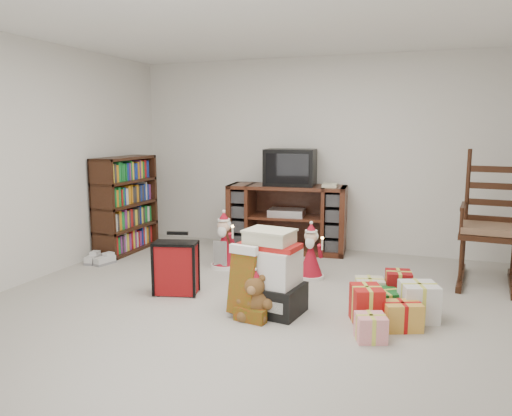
{
  "coord_description": "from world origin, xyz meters",
  "views": [
    {
      "loc": [
        1.46,
        -3.95,
        1.59
      ],
      "look_at": [
        -0.19,
        0.6,
        0.82
      ],
      "focal_mm": 35.0,
      "sensor_mm": 36.0,
      "label": 1
    }
  ],
  "objects": [
    {
      "name": "sneaker_pair",
      "position": [
        -2.25,
        0.82,
        0.05
      ],
      "size": [
        0.33,
        0.28,
        0.09
      ],
      "rotation": [
        0.0,
        0.0,
        0.01
      ],
      "color": "silver",
      "rests_on": "floor"
    },
    {
      "name": "gift_pile",
      "position": [
        0.15,
        0.02,
        0.31
      ],
      "size": [
        0.62,
        0.49,
        0.72
      ],
      "rotation": [
        0.0,
        0.0,
        -0.15
      ],
      "color": "black",
      "rests_on": "floor"
    },
    {
      "name": "tv_stand",
      "position": [
        -0.34,
        2.2,
        0.43
      ],
      "size": [
        1.56,
        0.69,
        0.86
      ],
      "rotation": [
        0.0,
        0.0,
        0.1
      ],
      "color": "#4A2215",
      "rests_on": "floor"
    },
    {
      "name": "mrs_claus_figurine",
      "position": [
        -0.79,
        1.17,
        0.25
      ],
      "size": [
        0.32,
        0.3,
        0.66
      ],
      "color": "maroon",
      "rests_on": "floor"
    },
    {
      "name": "red_suitcase",
      "position": [
        -0.85,
        0.16,
        0.26
      ],
      "size": [
        0.44,
        0.3,
        0.6
      ],
      "rotation": [
        0.0,
        0.0,
        0.26
      ],
      "color": "maroon",
      "rests_on": "floor"
    },
    {
      "name": "gift_cluster",
      "position": [
        1.15,
        0.24,
        0.13
      ],
      "size": [
        0.76,
        1.11,
        0.26
      ],
      "color": "#B31714",
      "rests_on": "floor"
    },
    {
      "name": "teddy_bear",
      "position": [
        0.09,
        -0.17,
        0.17
      ],
      "size": [
        0.26,
        0.23,
        0.38
      ],
      "color": "brown",
      "rests_on": "floor"
    },
    {
      "name": "santa_figurine",
      "position": [
        0.25,
        1.1,
        0.23
      ],
      "size": [
        0.3,
        0.28,
        0.61
      ],
      "color": "maroon",
      "rests_on": "floor"
    },
    {
      "name": "room",
      "position": [
        0.0,
        0.0,
        1.25
      ],
      "size": [
        5.01,
        5.01,
        2.51
      ],
      "color": "#AAA69C",
      "rests_on": "ground"
    },
    {
      "name": "bookshelf",
      "position": [
        -2.3,
        1.48,
        0.59
      ],
      "size": [
        0.34,
        1.01,
        1.23
      ],
      "color": "#32180D",
      "rests_on": "floor"
    },
    {
      "name": "crt_television",
      "position": [
        -0.3,
        2.2,
        1.1
      ],
      "size": [
        0.67,
        0.52,
        0.46
      ],
      "rotation": [
        0.0,
        0.0,
        0.11
      ],
      "color": "black",
      "rests_on": "tv_stand"
    },
    {
      "name": "rocking_chair",
      "position": [
        2.0,
        1.61,
        0.49
      ],
      "size": [
        0.65,
        0.99,
        1.43
      ],
      "rotation": [
        0.0,
        0.0,
        -0.09
      ],
      "color": "#32180D",
      "rests_on": "floor"
    },
    {
      "name": "stocking",
      "position": [
        -0.03,
        -0.19,
        0.32
      ],
      "size": [
        0.31,
        0.18,
        0.63
      ],
      "primitive_type": null,
      "rotation": [
        0.0,
        0.0,
        -0.18
      ],
      "color": "#0B6814",
      "rests_on": "floor"
    }
  ]
}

